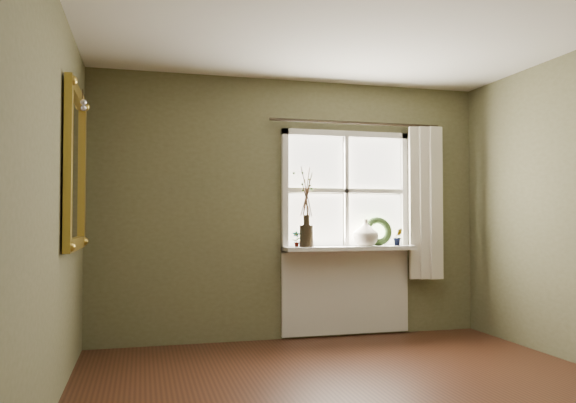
% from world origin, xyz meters
% --- Properties ---
extents(wall_back, '(4.00, 0.10, 2.60)m').
position_xyz_m(wall_back, '(0.00, 2.30, 1.30)').
color(wall_back, brown).
rests_on(wall_back, ground).
extents(wall_left, '(0.10, 4.50, 2.60)m').
position_xyz_m(wall_left, '(-2.05, 0.00, 1.30)').
color(wall_left, brown).
rests_on(wall_left, ground).
extents(window_frame, '(1.36, 0.06, 1.24)m').
position_xyz_m(window_frame, '(0.55, 2.23, 1.48)').
color(window_frame, silver).
rests_on(window_frame, wall_back).
extents(window_sill, '(1.36, 0.26, 0.04)m').
position_xyz_m(window_sill, '(0.55, 2.12, 0.90)').
color(window_sill, silver).
rests_on(window_sill, wall_back).
extents(window_apron, '(1.36, 0.04, 0.88)m').
position_xyz_m(window_apron, '(0.55, 2.23, 0.46)').
color(window_apron, silver).
rests_on(window_apron, ground).
extents(dark_jug, '(0.19, 0.19, 0.21)m').
position_xyz_m(dark_jug, '(0.09, 2.12, 1.03)').
color(dark_jug, black).
rests_on(dark_jug, window_sill).
extents(cream_vase, '(0.34, 0.34, 0.27)m').
position_xyz_m(cream_vase, '(0.72, 2.12, 1.06)').
color(cream_vase, beige).
rests_on(cream_vase, window_sill).
extents(wreath, '(0.31, 0.15, 0.31)m').
position_xyz_m(wreath, '(0.87, 2.16, 1.03)').
color(wreath, '#2F4A21').
rests_on(wreath, window_sill).
extents(potted_plant_left, '(0.09, 0.07, 0.16)m').
position_xyz_m(potted_plant_left, '(-0.01, 2.12, 1.00)').
color(potted_plant_left, '#2F4A21').
rests_on(potted_plant_left, window_sill).
extents(potted_plant_right, '(0.11, 0.09, 0.18)m').
position_xyz_m(potted_plant_right, '(1.08, 2.12, 1.01)').
color(potted_plant_right, '#2F4A21').
rests_on(potted_plant_right, window_sill).
extents(curtain, '(0.36, 0.12, 1.59)m').
position_xyz_m(curtain, '(1.39, 2.13, 1.37)').
color(curtain, beige).
rests_on(curtain, wall_back).
extents(curtain_rod, '(1.84, 0.03, 0.03)m').
position_xyz_m(curtain_rod, '(0.65, 2.17, 2.18)').
color(curtain_rod, black).
rests_on(curtain_rod, wall_back).
extents(gilt_mirror, '(0.10, 1.01, 1.20)m').
position_xyz_m(gilt_mirror, '(-1.96, 1.24, 1.57)').
color(gilt_mirror, white).
rests_on(gilt_mirror, wall_left).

